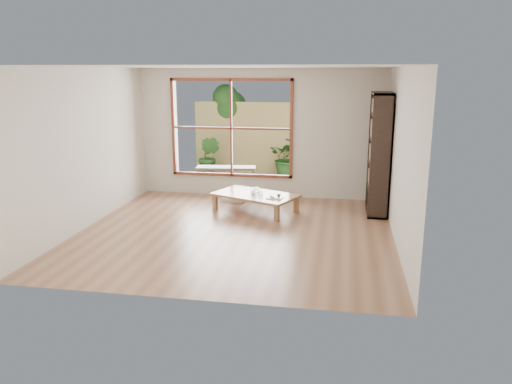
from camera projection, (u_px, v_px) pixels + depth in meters
ground at (236, 232)px, 8.08m from camera, size 5.00×5.00×0.00m
low_table at (255, 196)px, 9.22m from camera, size 1.71×1.37×0.33m
floor_cushion at (237, 198)px, 10.06m from camera, size 0.59×0.59×0.07m
bookshelf at (379, 154)px, 8.95m from camera, size 0.35×0.98×2.18m
glass_tall at (254, 192)px, 9.11m from camera, size 0.07×0.07×0.13m
glass_mid at (261, 192)px, 9.11m from camera, size 0.07×0.07×0.10m
glass_short at (257, 190)px, 9.30m from camera, size 0.08×0.08×0.10m
glass_small at (252, 192)px, 9.20m from camera, size 0.07×0.07×0.09m
food_tray at (275, 197)px, 8.88m from camera, size 0.30×0.24×0.08m
deck at (243, 183)px, 11.59m from camera, size 2.80×2.00×0.05m
garden_bench at (226, 169)px, 11.20m from camera, size 1.36×0.55×0.42m
bamboo_fence at (251, 139)px, 12.34m from camera, size 2.80×0.06×1.80m
shrub_right at (289, 157)px, 11.93m from camera, size 0.98×0.87×0.99m
shrub_left at (209, 156)px, 12.10m from camera, size 0.63×0.56×0.98m
garden_tree at (226, 108)px, 12.56m from camera, size 1.04×0.85×2.22m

